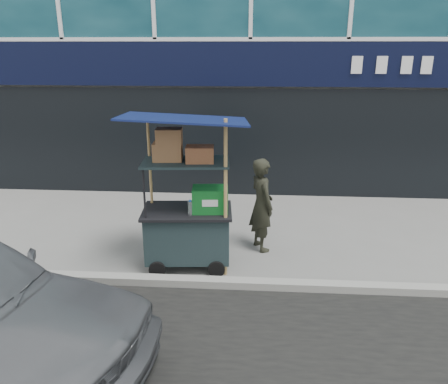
{
  "coord_description": "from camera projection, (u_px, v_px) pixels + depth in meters",
  "views": [
    {
      "loc": [
        0.11,
        -5.69,
        3.31
      ],
      "look_at": [
        -0.36,
        1.2,
        0.96
      ],
      "focal_mm": 35.0,
      "sensor_mm": 36.0,
      "label": 1
    }
  ],
  "objects": [
    {
      "name": "ground",
      "position": [
        243.0,
        280.0,
        6.44
      ],
      "size": [
        80.0,
        80.0,
        0.0
      ],
      "primitive_type": "plane",
      "color": "slate",
      "rests_on": "ground"
    },
    {
      "name": "vendor_cart",
      "position": [
        188.0,
        215.0,
        6.62
      ],
      "size": [
        1.88,
        1.4,
        2.41
      ],
      "rotation": [
        0.0,
        0.0,
        0.08
      ],
      "color": "black",
      "rests_on": "ground"
    },
    {
      "name": "vendor_man",
      "position": [
        262.0,
        205.0,
        7.21
      ],
      "size": [
        0.59,
        0.68,
        1.58
      ],
      "primitive_type": "imported",
      "rotation": [
        0.0,
        0.0,
        2.01
      ],
      "color": "black",
      "rests_on": "ground"
    },
    {
      "name": "curb",
      "position": [
        243.0,
        284.0,
        6.23
      ],
      "size": [
        80.0,
        0.18,
        0.12
      ],
      "primitive_type": "cube",
      "color": "gray",
      "rests_on": "ground"
    }
  ]
}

